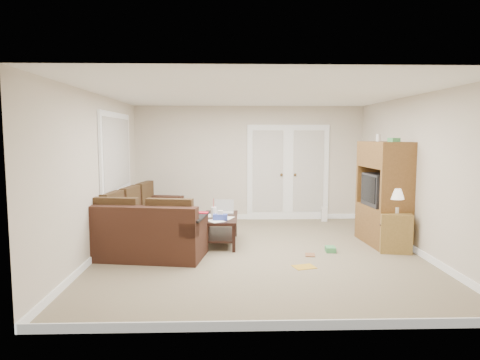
{
  "coord_description": "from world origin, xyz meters",
  "views": [
    {
      "loc": [
        -0.5,
        -6.66,
        1.87
      ],
      "look_at": [
        -0.28,
        0.64,
        1.1
      ],
      "focal_mm": 32.0,
      "sensor_mm": 36.0,
      "label": 1
    }
  ],
  "objects_px": {
    "coffee_table": "(220,228)",
    "side_cabinet": "(394,228)",
    "sectional_sofa": "(144,227)",
    "tv_armoire": "(384,193)"
  },
  "relations": [
    {
      "from": "coffee_table",
      "to": "side_cabinet",
      "type": "bearing_deg",
      "value": -8.98
    },
    {
      "from": "tv_armoire",
      "to": "side_cabinet",
      "type": "distance_m",
      "value": 0.71
    },
    {
      "from": "side_cabinet",
      "to": "sectional_sofa",
      "type": "bearing_deg",
      "value": -174.82
    },
    {
      "from": "sectional_sofa",
      "to": "side_cabinet",
      "type": "xyz_separation_m",
      "value": [
        4.1,
        -0.45,
        0.04
      ]
    },
    {
      "from": "sectional_sofa",
      "to": "side_cabinet",
      "type": "height_order",
      "value": "side_cabinet"
    },
    {
      "from": "sectional_sofa",
      "to": "coffee_table",
      "type": "relative_size",
      "value": 2.49
    },
    {
      "from": "sectional_sofa",
      "to": "coffee_table",
      "type": "xyz_separation_m",
      "value": [
        1.29,
        0.12,
        -0.07
      ]
    },
    {
      "from": "sectional_sofa",
      "to": "side_cabinet",
      "type": "relative_size",
      "value": 2.9
    },
    {
      "from": "coffee_table",
      "to": "side_cabinet",
      "type": "relative_size",
      "value": 1.16
    },
    {
      "from": "coffee_table",
      "to": "side_cabinet",
      "type": "distance_m",
      "value": 2.87
    }
  ]
}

